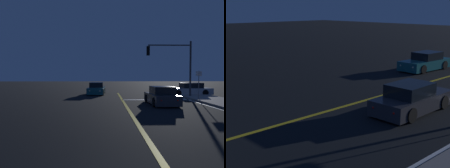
{
  "view_description": "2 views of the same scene",
  "coord_description": "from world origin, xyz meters",
  "views": [
    {
      "loc": [
        -1.36,
        -3.11,
        2.13
      ],
      "look_at": [
        -0.9,
        16.18,
        1.41
      ],
      "focal_mm": 36.67,
      "sensor_mm": 36.0,
      "label": 1
    },
    {
      "loc": [
        10.7,
        1.27,
        4.66
      ],
      "look_at": [
        -0.18,
        11.6,
        1.11
      ],
      "focal_mm": 52.56,
      "sensor_mm": 36.0,
      "label": 2
    }
  ],
  "objects": [
    {
      "name": "lane_line_center",
      "position": [
        0.0,
        9.09,
        0.01
      ],
      "size": [
        0.2,
        30.91,
        0.01
      ],
      "primitive_type": "cube",
      "color": "gold",
      "rests_on": "ground"
    },
    {
      "name": "lane_line_edge_right",
      "position": [
        5.76,
        9.09,
        0.01
      ],
      "size": [
        0.16,
        30.91,
        0.01
      ],
      "primitive_type": "cube",
      "color": "white",
      "rests_on": "ground"
    },
    {
      "name": "car_far_approaching_charcoal",
      "position": [
        2.66,
        13.53,
        0.58
      ],
      "size": [
        1.88,
        4.43,
        1.34
      ],
      "rotation": [
        0.0,
        0.0,
        0.02
      ],
      "color": "#2D2D33",
      "rests_on": "ground"
    },
    {
      "name": "car_side_waiting_teal",
      "position": [
        -2.49,
        22.9,
        0.58
      ],
      "size": [
        2.0,
        4.55,
        1.34
      ],
      "rotation": [
        0.0,
        0.0,
        3.1
      ],
      "color": "#195960",
      "rests_on": "ground"
    }
  ]
}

